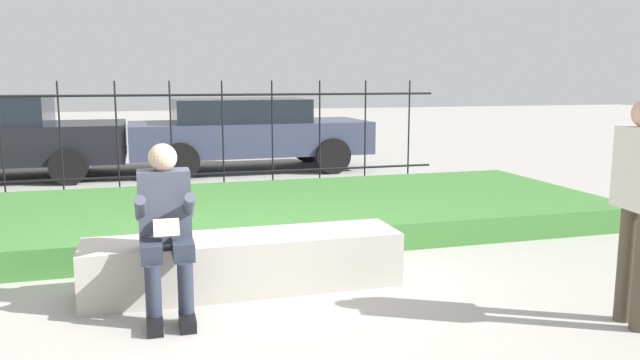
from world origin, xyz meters
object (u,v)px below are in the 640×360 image
car_parked_center (248,132)px  person_passerby (640,195)px  stone_bench (245,265)px  person_seated_reader (166,222)px

car_parked_center → person_passerby: bearing=-81.5°
stone_bench → person_seated_reader: (-0.63, -0.33, 0.48)m
stone_bench → person_passerby: size_ratio=1.61×
person_seated_reader → person_passerby: bearing=-20.7°
person_seated_reader → car_parked_center: car_parked_center is taller
person_passerby → stone_bench: bearing=-113.4°
person_seated_reader → car_parked_center: size_ratio=0.28×
person_seated_reader → person_passerby: 3.34m
stone_bench → car_parked_center: bearing=80.3°
stone_bench → person_seated_reader: size_ratio=2.05×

